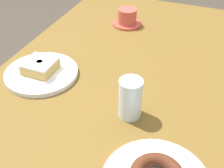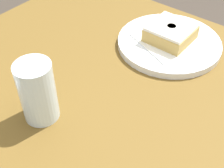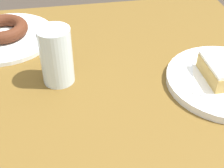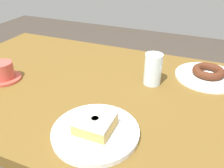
{
  "view_description": "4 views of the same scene",
  "coord_description": "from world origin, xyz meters",
  "px_view_note": "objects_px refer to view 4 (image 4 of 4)",
  "views": [
    {
      "loc": [
        -0.8,
        -0.27,
        1.29
      ],
      "look_at": [
        -0.16,
        -0.02,
        0.76
      ],
      "focal_mm": 46.97,
      "sensor_mm": 36.0,
      "label": 1
    },
    {
      "loc": [
        0.09,
        -0.31,
        1.16
      ],
      "look_at": [
        -0.18,
        0.02,
        0.76
      ],
      "focal_mm": 49.91,
      "sensor_mm": 36.0,
      "label": 2
    },
    {
      "loc": [
        0.27,
        -0.08,
        1.13
      ],
      "look_at": [
        -0.16,
        -0.0,
        0.77
      ],
      "focal_mm": 50.36,
      "sensor_mm": 36.0,
      "label": 3
    },
    {
      "loc": [
        -0.39,
        0.65,
        1.17
      ],
      "look_at": [
        -0.13,
        0.01,
        0.77
      ],
      "focal_mm": 37.77,
      "sensor_mm": 36.0,
      "label": 4
    }
  ],
  "objects_px": {
    "water_glass": "(153,69)",
    "plate_glazed_square": "(96,132)",
    "plate_chocolate_ring": "(207,77)",
    "coffee_cup": "(3,72)",
    "donut_glazed_square": "(95,123)",
    "donut_chocolate_ring": "(208,71)"
  },
  "relations": [
    {
      "from": "plate_chocolate_ring",
      "to": "plate_glazed_square",
      "type": "height_order",
      "value": "plate_glazed_square"
    },
    {
      "from": "donut_chocolate_ring",
      "to": "coffee_cup",
      "type": "distance_m",
      "value": 0.77
    },
    {
      "from": "donut_glazed_square",
      "to": "plate_chocolate_ring",
      "type": "bearing_deg",
      "value": -119.76
    },
    {
      "from": "plate_chocolate_ring",
      "to": "coffee_cup",
      "type": "bearing_deg",
      "value": 23.76
    },
    {
      "from": "plate_glazed_square",
      "to": "donut_glazed_square",
      "type": "height_order",
      "value": "donut_glazed_square"
    },
    {
      "from": "plate_chocolate_ring",
      "to": "donut_glazed_square",
      "type": "relative_size",
      "value": 2.58
    },
    {
      "from": "water_glass",
      "to": "coffee_cup",
      "type": "height_order",
      "value": "water_glass"
    },
    {
      "from": "plate_chocolate_ring",
      "to": "coffee_cup",
      "type": "relative_size",
      "value": 1.97
    },
    {
      "from": "water_glass",
      "to": "plate_glazed_square",
      "type": "bearing_deg",
      "value": 77.82
    },
    {
      "from": "plate_glazed_square",
      "to": "plate_chocolate_ring",
      "type": "bearing_deg",
      "value": -119.76
    },
    {
      "from": "coffee_cup",
      "to": "donut_chocolate_ring",
      "type": "bearing_deg",
      "value": -156.24
    },
    {
      "from": "donut_chocolate_ring",
      "to": "donut_glazed_square",
      "type": "relative_size",
      "value": 1.28
    },
    {
      "from": "donut_chocolate_ring",
      "to": "coffee_cup",
      "type": "relative_size",
      "value": 0.98
    },
    {
      "from": "plate_chocolate_ring",
      "to": "donut_glazed_square",
      "type": "bearing_deg",
      "value": 60.24
    },
    {
      "from": "plate_chocolate_ring",
      "to": "coffee_cup",
      "type": "height_order",
      "value": "coffee_cup"
    },
    {
      "from": "plate_chocolate_ring",
      "to": "coffee_cup",
      "type": "distance_m",
      "value": 0.77
    },
    {
      "from": "donut_chocolate_ring",
      "to": "plate_glazed_square",
      "type": "relative_size",
      "value": 0.5
    },
    {
      "from": "donut_glazed_square",
      "to": "coffee_cup",
      "type": "height_order",
      "value": "coffee_cup"
    },
    {
      "from": "donut_glazed_square",
      "to": "water_glass",
      "type": "xyz_separation_m",
      "value": [
        -0.07,
        -0.32,
        0.02
      ]
    },
    {
      "from": "donut_glazed_square",
      "to": "donut_chocolate_ring",
      "type": "bearing_deg",
      "value": -119.76
    },
    {
      "from": "donut_chocolate_ring",
      "to": "plate_glazed_square",
      "type": "distance_m",
      "value": 0.51
    },
    {
      "from": "donut_chocolate_ring",
      "to": "water_glass",
      "type": "xyz_separation_m",
      "value": [
        0.19,
        0.12,
        0.03
      ]
    }
  ]
}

